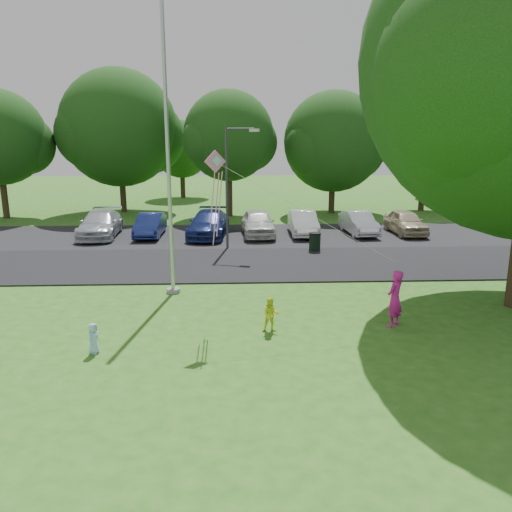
{
  "coord_description": "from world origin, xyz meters",
  "views": [
    {
      "loc": [
        -1.21,
        -12.67,
        5.65
      ],
      "look_at": [
        -0.49,
        4.0,
        1.6
      ],
      "focal_mm": 35.0,
      "sensor_mm": 36.0,
      "label": 1
    }
  ],
  "objects_px": {
    "street_lamp": "(231,177)",
    "child_blue": "(93,338)",
    "woman": "(395,299)",
    "child_yellow": "(271,315)",
    "trash_can": "(315,242)",
    "kite": "(219,178)",
    "flagpole": "(169,179)"
  },
  "relations": [
    {
      "from": "flagpole",
      "to": "child_blue",
      "type": "distance_m",
      "value": 6.58
    },
    {
      "from": "child_yellow",
      "to": "child_blue",
      "type": "xyz_separation_m",
      "value": [
        -4.8,
        -1.31,
        -0.11
      ]
    },
    {
      "from": "child_blue",
      "to": "kite",
      "type": "bearing_deg",
      "value": -42.34
    },
    {
      "from": "woman",
      "to": "child_yellow",
      "type": "height_order",
      "value": "woman"
    },
    {
      "from": "trash_can",
      "to": "kite",
      "type": "distance_m",
      "value": 11.28
    },
    {
      "from": "flagpole",
      "to": "street_lamp",
      "type": "bearing_deg",
      "value": 73.37
    },
    {
      "from": "child_yellow",
      "to": "child_blue",
      "type": "distance_m",
      "value": 4.98
    },
    {
      "from": "street_lamp",
      "to": "kite",
      "type": "relative_size",
      "value": 1.08
    },
    {
      "from": "trash_can",
      "to": "kite",
      "type": "height_order",
      "value": "kite"
    },
    {
      "from": "flagpole",
      "to": "trash_can",
      "type": "relative_size",
      "value": 10.5
    },
    {
      "from": "street_lamp",
      "to": "child_yellow",
      "type": "height_order",
      "value": "street_lamp"
    },
    {
      "from": "street_lamp",
      "to": "kite",
      "type": "xyz_separation_m",
      "value": [
        -0.29,
        -10.33,
        0.79
      ]
    },
    {
      "from": "kite",
      "to": "child_yellow",
      "type": "bearing_deg",
      "value": -50.03
    },
    {
      "from": "child_yellow",
      "to": "kite",
      "type": "bearing_deg",
      "value": 154.19
    },
    {
      "from": "woman",
      "to": "child_yellow",
      "type": "relative_size",
      "value": 1.66
    },
    {
      "from": "child_blue",
      "to": "kite",
      "type": "xyz_separation_m",
      "value": [
        3.33,
        2.02,
        4.03
      ]
    },
    {
      "from": "kite",
      "to": "woman",
      "type": "bearing_deg",
      "value": -28.73
    },
    {
      "from": "street_lamp",
      "to": "child_blue",
      "type": "bearing_deg",
      "value": -89.61
    },
    {
      "from": "street_lamp",
      "to": "child_yellow",
      "type": "distance_m",
      "value": 11.55
    },
    {
      "from": "trash_can",
      "to": "child_blue",
      "type": "bearing_deg",
      "value": -123.65
    },
    {
      "from": "street_lamp",
      "to": "child_yellow",
      "type": "bearing_deg",
      "value": -67.17
    },
    {
      "from": "flagpole",
      "to": "street_lamp",
      "type": "xyz_separation_m",
      "value": [
        2.14,
        7.15,
        -0.5
      ]
    },
    {
      "from": "child_blue",
      "to": "woman",
      "type": "bearing_deg",
      "value": -63.01
    },
    {
      "from": "child_yellow",
      "to": "kite",
      "type": "relative_size",
      "value": 0.19
    },
    {
      "from": "flagpole",
      "to": "trash_can",
      "type": "xyz_separation_m",
      "value": [
        6.25,
        6.41,
        -3.69
      ]
    },
    {
      "from": "flagpole",
      "to": "woman",
      "type": "height_order",
      "value": "flagpole"
    },
    {
      "from": "child_yellow",
      "to": "trash_can",
      "type": "bearing_deg",
      "value": 74.2
    },
    {
      "from": "trash_can",
      "to": "woman",
      "type": "distance_m",
      "value": 10.05
    },
    {
      "from": "woman",
      "to": "flagpole",
      "type": "bearing_deg",
      "value": -71.3
    },
    {
      "from": "flagpole",
      "to": "kite",
      "type": "relative_size",
      "value": 1.77
    },
    {
      "from": "street_lamp",
      "to": "woman",
      "type": "bearing_deg",
      "value": -48.62
    },
    {
      "from": "street_lamp",
      "to": "woman",
      "type": "distance_m",
      "value": 12.16
    }
  ]
}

